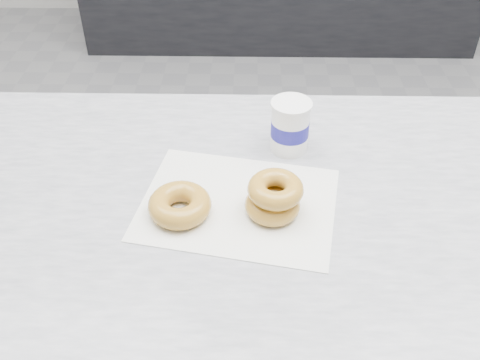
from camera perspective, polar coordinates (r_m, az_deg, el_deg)
The scene contains 6 objects.
ground at distance 2.03m, azimuth 6.20°, elevation -10.07°, with size 5.00×5.00×0.00m, color gray.
counter at distance 1.31m, azimuth 9.41°, elevation -17.38°, with size 3.06×0.76×0.90m.
wax_paper at distance 0.95m, azimuth -0.20°, elevation -2.54°, with size 0.34×0.26×0.00m, color silver.
donut_single at distance 0.93m, azimuth -6.44°, elevation -2.65°, with size 0.11×0.11×0.04m, color gold.
donut_stack at distance 0.91m, azimuth 3.64°, elevation -1.82°, with size 0.12×0.12×0.07m.
coffee_cup at distance 1.06m, azimuth 5.36°, elevation 5.80°, with size 0.08×0.08×0.11m.
Camera 1 is at (-0.19, -1.30, 1.54)m, focal length 40.00 mm.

